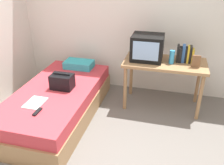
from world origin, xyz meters
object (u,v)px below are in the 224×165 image
desk (164,67)px  pillow (79,64)px  picture_frame (196,62)px  handbag (62,82)px  book_row (185,54)px  bed (57,103)px  magazine (35,103)px  remote_silver (53,80)px  water_bottle (172,57)px  remote_dark (37,112)px  tv (147,47)px

desk → pillow: 1.38m
picture_frame → handbag: size_ratio=0.56×
book_row → handbag: (-1.58, -0.69, -0.30)m
book_row → bed: bearing=-156.2°
magazine → remote_silver: remote_silver is taller
pillow → remote_silver: size_ratio=3.18×
magazine → remote_silver: (-0.06, 0.61, 0.01)m
book_row → water_bottle: bearing=-144.4°
book_row → remote_silver: (-1.81, -0.52, -0.39)m
remote_dark → remote_silver: size_ratio=1.08×
water_bottle → handbag: bearing=-158.1°
picture_frame → handbag: picture_frame is taller
remote_dark → book_row: bearing=39.3°
bed → desk: (1.41, 0.66, 0.42)m
water_bottle → pillow: (-1.46, 0.16, -0.33)m
tv → pillow: 1.18m
bed → remote_silver: remote_silver is taller
tv → handbag: (-1.05, -0.64, -0.37)m
book_row → pillow: bearing=178.6°
picture_frame → remote_dark: picture_frame is taller
desk → tv: bearing=176.0°
picture_frame → remote_silver: bearing=-170.2°
book_row → magazine: 2.12m
desk → pillow: (-1.37, 0.11, -0.14)m
pillow → magazine: (-0.12, -1.17, -0.05)m
desk → remote_dark: size_ratio=7.44×
desk → magazine: size_ratio=4.00×
picture_frame → handbag: 1.82m
book_row → remote_dark: (-1.61, -1.32, -0.39)m
desk → picture_frame: picture_frame is taller
pillow → magazine: size_ratio=1.58×
tv → remote_silver: 1.44m
desk → bed: bearing=-154.7°
picture_frame → remote_silver: size_ratio=1.18×
book_row → remote_dark: bearing=-140.7°
handbag → remote_dark: size_ratio=1.92×
tv → picture_frame: 0.69m
tv → magazine: size_ratio=1.52×
bed → remote_dark: size_ratio=12.82×
pillow → remote_dark: pillow is taller
remote_dark → remote_silver: 0.82m
bed → tv: tv is taller
handbag → remote_silver: bearing=144.0°
water_bottle → magazine: bearing=-147.3°
pillow → remote_dark: (0.02, -1.35, -0.05)m
pillow → magazine: pillow is taller
magazine → remote_silver: bearing=95.8°
book_row → pillow: 1.66m
desk → handbag: desk is taller
bed → remote_dark: 0.63m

